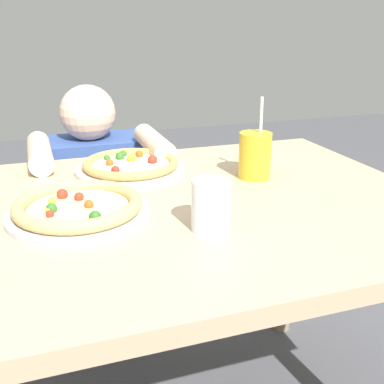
{
  "coord_description": "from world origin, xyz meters",
  "views": [
    {
      "loc": [
        -0.31,
        -1.01,
        1.16
      ],
      "look_at": [
        0.03,
        -0.02,
        0.78
      ],
      "focal_mm": 44.27,
      "sensor_mm": 36.0,
      "label": 1
    }
  ],
  "objects_px": {
    "pizza_far": "(131,165)",
    "diner_seated": "(97,225)",
    "drink_cup_colored": "(255,155)",
    "water_cup_clear": "(211,204)",
    "pizza_near": "(78,208)"
  },
  "relations": [
    {
      "from": "pizza_far",
      "to": "diner_seated",
      "type": "relative_size",
      "value": 0.33
    },
    {
      "from": "water_cup_clear",
      "to": "pizza_far",
      "type": "bearing_deg",
      "value": 99.28
    },
    {
      "from": "pizza_near",
      "to": "diner_seated",
      "type": "bearing_deg",
      "value": 80.41
    },
    {
      "from": "pizza_near",
      "to": "pizza_far",
      "type": "xyz_separation_m",
      "value": [
        0.18,
        0.28,
        -0.0
      ]
    },
    {
      "from": "drink_cup_colored",
      "to": "diner_seated",
      "type": "distance_m",
      "value": 0.77
    },
    {
      "from": "water_cup_clear",
      "to": "diner_seated",
      "type": "xyz_separation_m",
      "value": [
        -0.14,
        0.83,
        -0.38
      ]
    },
    {
      "from": "pizza_far",
      "to": "diner_seated",
      "type": "bearing_deg",
      "value": 99.62
    },
    {
      "from": "pizza_far",
      "to": "water_cup_clear",
      "type": "distance_m",
      "value": 0.45
    },
    {
      "from": "pizza_near",
      "to": "drink_cup_colored",
      "type": "relative_size",
      "value": 1.43
    },
    {
      "from": "pizza_far",
      "to": "diner_seated",
      "type": "height_order",
      "value": "diner_seated"
    },
    {
      "from": "drink_cup_colored",
      "to": "water_cup_clear",
      "type": "height_order",
      "value": "drink_cup_colored"
    },
    {
      "from": "pizza_near",
      "to": "pizza_far",
      "type": "relative_size",
      "value": 1.01
    },
    {
      "from": "pizza_far",
      "to": "drink_cup_colored",
      "type": "height_order",
      "value": "drink_cup_colored"
    },
    {
      "from": "pizza_far",
      "to": "water_cup_clear",
      "type": "bearing_deg",
      "value": -80.72
    },
    {
      "from": "drink_cup_colored",
      "to": "water_cup_clear",
      "type": "bearing_deg",
      "value": -130.03
    }
  ]
}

